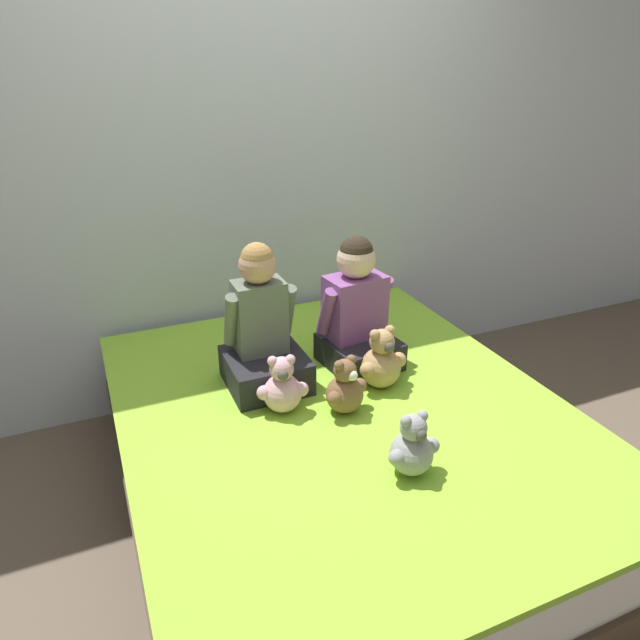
{
  "coord_description": "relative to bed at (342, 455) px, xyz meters",
  "views": [
    {
      "loc": [
        -0.83,
        -1.7,
        1.75
      ],
      "look_at": [
        0.0,
        0.23,
        0.76
      ],
      "focal_mm": 32.0,
      "sensor_mm": 36.0,
      "label": 1
    }
  ],
  "objects": [
    {
      "name": "child_on_left",
      "position": [
        -0.22,
        0.3,
        0.47
      ],
      "size": [
        0.32,
        0.33,
        0.61
      ],
      "rotation": [
        0.0,
        0.0,
        -0.0
      ],
      "color": "black",
      "rests_on": "bed"
    },
    {
      "name": "teddy_bear_held_by_right_child",
      "position": [
        0.21,
        0.08,
        0.35
      ],
      "size": [
        0.22,
        0.17,
        0.27
      ],
      "rotation": [
        0.0,
        0.0,
        0.15
      ],
      "color": "tan",
      "rests_on": "bed"
    },
    {
      "name": "ground_plane",
      "position": [
        0.0,
        0.0,
        -0.24
      ],
      "size": [
        14.0,
        14.0,
        0.0
      ],
      "primitive_type": "plane",
      "color": "brown"
    },
    {
      "name": "child_on_right",
      "position": [
        0.21,
        0.31,
        0.49
      ],
      "size": [
        0.35,
        0.34,
        0.58
      ],
      "rotation": [
        0.0,
        0.0,
        0.12
      ],
      "color": "black",
      "rests_on": "bed"
    },
    {
      "name": "teddy_bear_at_foot_of_bed",
      "position": [
        0.04,
        -0.44,
        0.34
      ],
      "size": [
        0.19,
        0.15,
        0.23
      ],
      "rotation": [
        0.0,
        0.0,
        0.07
      ],
      "color": "#939399",
      "rests_on": "bed"
    },
    {
      "name": "bed",
      "position": [
        0.0,
        0.0,
        0.0
      ],
      "size": [
        1.7,
        2.04,
        0.48
      ],
      "color": "#473828",
      "rests_on": "ground_plane"
    },
    {
      "name": "teddy_bear_held_by_left_child",
      "position": [
        -0.23,
        0.07,
        0.34
      ],
      "size": [
        0.2,
        0.15,
        0.24
      ],
      "rotation": [
        0.0,
        0.0,
        -0.23
      ],
      "color": "#DBA3B2",
      "rests_on": "bed"
    },
    {
      "name": "wall_behind_bed",
      "position": [
        0.0,
        1.09,
        1.01
      ],
      "size": [
        8.0,
        0.06,
        2.5
      ],
      "color": "silver",
      "rests_on": "ground_plane"
    },
    {
      "name": "teddy_bear_between_children",
      "position": [
        -0.01,
        -0.03,
        0.34
      ],
      "size": [
        0.19,
        0.15,
        0.23
      ],
      "rotation": [
        0.0,
        0.0,
        0.34
      ],
      "color": "brown",
      "rests_on": "bed"
    }
  ]
}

